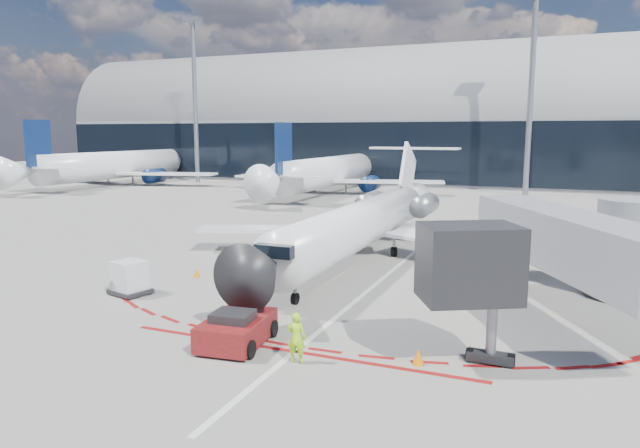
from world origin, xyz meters
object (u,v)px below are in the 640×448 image
at_px(regional_jet, 365,221).
at_px(pushback_tug, 237,329).
at_px(uld_container, 130,278).
at_px(ramp_worker, 296,338).

height_order(regional_jet, pushback_tug, regional_jet).
distance_m(pushback_tug, uld_container, 9.25).
relative_size(ramp_worker, uld_container, 0.86).
distance_m(regional_jet, uld_container, 14.81).
bearing_deg(regional_jet, uld_container, -124.32).
distance_m(regional_jet, ramp_worker, 17.05).
distance_m(ramp_worker, uld_container, 12.12).
bearing_deg(ramp_worker, regional_jet, -88.49).
relative_size(regional_jet, ramp_worker, 15.95).
height_order(regional_jet, uld_container, regional_jet).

